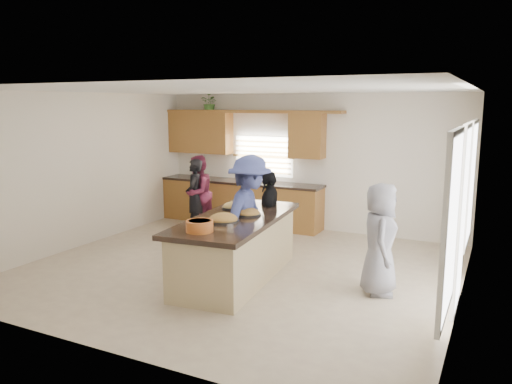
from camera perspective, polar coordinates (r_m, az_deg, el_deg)
The scene contains 18 objects.
floor at distance 8.04m, azimuth -1.93°, elevation -8.75°, with size 6.50×6.50×0.00m, color beige.
room_shell at distance 7.64m, azimuth -2.01°, elevation 4.86°, with size 6.52×6.02×2.81m.
back_cabinetry at distance 10.84m, azimuth -1.92°, elevation 1.14°, with size 4.08×0.66×2.46m.
right_wall_glazing at distance 6.69m, azimuth 22.48°, elevation -1.49°, with size 0.06×4.00×2.25m.
island at distance 7.48m, azimuth -2.27°, elevation -6.58°, with size 1.40×2.80×0.95m.
platter_front at distance 7.08m, azimuth -3.75°, elevation -3.15°, with size 0.45×0.45×0.18m.
platter_mid at distance 7.46m, azimuth -0.93°, elevation -2.44°, with size 0.40×0.40×0.16m.
platter_back at distance 7.95m, azimuth -2.69°, elevation -1.67°, with size 0.35×0.35×0.14m.
salad_bowl at distance 6.53m, azimuth -6.46°, elevation -3.82°, with size 0.36×0.36×0.15m.
clear_cup at distance 6.46m, azimuth -2.97°, elevation -4.21°, with size 0.09×0.09×0.10m, color white.
plate_stack at distance 8.12m, azimuth -0.78°, elevation -1.42°, with size 0.22×0.22×0.05m, color #B496DA.
flower_vase at distance 8.28m, azimuth 1.50°, elevation 0.32°, with size 0.14×0.14×0.43m.
potted_plant at distance 11.17m, azimuth -5.28°, elevation 10.14°, with size 0.39×0.34×0.43m, color #477B31.
woman_left_back at distance 10.23m, azimuth -7.04°, elevation -0.42°, with size 0.54×0.36×1.49m, color black.
woman_left_mid at distance 10.35m, azimuth -6.66°, elevation -0.12°, with size 0.75×0.59×1.55m, color maroon.
woman_left_front at distance 8.35m, azimuth 1.51°, elevation -2.67°, with size 0.88×0.37×1.51m, color black.
woman_right_back at distance 7.55m, azimuth -0.71°, elevation -2.72°, with size 1.19×0.69×1.85m, color #3C4583.
woman_right_front at distance 7.03m, azimuth 13.99°, elevation -5.24°, with size 0.76×0.49×1.55m, color slate.
Camera 1 is at (3.63, -6.69, 2.59)m, focal length 35.00 mm.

